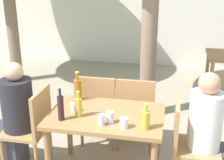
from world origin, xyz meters
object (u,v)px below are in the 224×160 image
(wine_bottle_2, at_px, (61,107))
(patio_chair_3, at_px, (136,109))
(patio_chair_2, at_px, (99,105))
(drinking_glass_2, at_px, (110,117))
(drinking_glass_0, at_px, (124,123))
(patio_chair_1, at_px, (187,140))
(drinking_glass_3, at_px, (101,120))
(oil_cruet_0, at_px, (146,119))
(patio_chair_0, at_px, (32,125))
(person_seated_0, at_px, (12,122))
(dining_table_front, at_px, (106,123))
(amber_bottle_1, at_px, (78,89))
(drinking_glass_1, at_px, (74,107))
(person_seated_1, at_px, (213,141))
(oil_cruet_3, at_px, (78,107))

(wine_bottle_2, bearing_deg, patio_chair_3, 52.73)
(patio_chair_2, bearing_deg, wine_bottle_2, 78.45)
(drinking_glass_2, bearing_deg, drinking_glass_0, -25.67)
(patio_chair_1, height_order, drinking_glass_3, patio_chair_1)
(drinking_glass_2, bearing_deg, oil_cruet_0, -8.33)
(patio_chair_0, height_order, person_seated_0, person_seated_0)
(person_seated_0, bearing_deg, drinking_glass_0, 79.18)
(dining_table_front, xyz_separation_m, amber_bottle_1, (-0.38, 0.29, 0.23))
(drinking_glass_1, bearing_deg, dining_table_front, 0.22)
(amber_bottle_1, relative_size, drinking_glass_2, 2.84)
(person_seated_0, bearing_deg, patio_chair_1, 90.00)
(drinking_glass_0, height_order, drinking_glass_3, drinking_glass_3)
(patio_chair_0, distance_m, patio_chair_1, 1.60)
(patio_chair_1, bearing_deg, drinking_glass_3, 106.22)
(drinking_glass_2, height_order, drinking_glass_3, drinking_glass_2)
(patio_chair_3, height_order, wine_bottle_2, wine_bottle_2)
(patio_chair_0, relative_size, patio_chair_2, 1.00)
(person_seated_1, xyz_separation_m, wine_bottle_2, (-1.43, -0.20, 0.32))
(oil_cruet_3, xyz_separation_m, drinking_glass_2, (0.33, -0.07, -0.05))
(dining_table_front, relative_size, drinking_glass_0, 11.51)
(patio_chair_0, height_order, oil_cruet_3, oil_cruet_3)
(patio_chair_1, height_order, person_seated_0, person_seated_0)
(drinking_glass_3, bearing_deg, drinking_glass_2, 40.26)
(amber_bottle_1, xyz_separation_m, drinking_glass_2, (0.45, -0.46, -0.07))
(patio_chair_3, bearing_deg, patio_chair_0, 30.95)
(person_seated_1, relative_size, drinking_glass_1, 14.04)
(patio_chair_2, bearing_deg, drinking_glass_2, 110.99)
(patio_chair_1, relative_size, patio_chair_2, 1.00)
(dining_table_front, distance_m, wine_bottle_2, 0.50)
(drinking_glass_0, bearing_deg, drinking_glass_3, 177.50)
(oil_cruet_0, bearing_deg, drinking_glass_2, 171.67)
(drinking_glass_0, height_order, drinking_glass_2, drinking_glass_2)
(amber_bottle_1, relative_size, oil_cruet_3, 1.22)
(patio_chair_0, height_order, patio_chair_1, same)
(patio_chair_0, xyz_separation_m, patio_chair_3, (1.02, 0.61, 0.00))
(person_seated_1, distance_m, drinking_glass_3, 1.08)
(person_seated_0, height_order, amber_bottle_1, person_seated_0)
(patio_chair_1, relative_size, drinking_glass_3, 8.93)
(amber_bottle_1, height_order, oil_cruet_3, amber_bottle_1)
(drinking_glass_2, bearing_deg, person_seated_0, 171.22)
(drinking_glass_0, xyz_separation_m, drinking_glass_3, (-0.21, 0.01, 0.00))
(oil_cruet_0, bearing_deg, drinking_glass_3, -178.54)
(oil_cruet_0, height_order, amber_bottle_1, amber_bottle_1)
(drinking_glass_2, bearing_deg, patio_chair_0, 168.89)
(patio_chair_1, height_order, drinking_glass_2, patio_chair_1)
(wine_bottle_2, height_order, drinking_glass_0, wine_bottle_2)
(patio_chair_3, bearing_deg, person_seated_0, 25.95)
(patio_chair_1, xyz_separation_m, wine_bottle_2, (-1.19, -0.20, 0.34))
(patio_chair_0, height_order, wine_bottle_2, wine_bottle_2)
(patio_chair_2, xyz_separation_m, drinking_glass_1, (-0.10, -0.62, 0.25))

